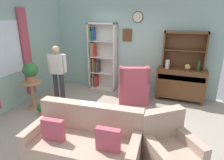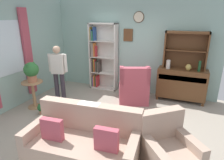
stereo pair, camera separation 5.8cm
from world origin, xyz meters
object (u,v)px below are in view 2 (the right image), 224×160
Objects in this scene: vase_tall at (168,64)px; vase_round at (188,67)px; bookshelf at (101,58)px; couch_floral at (84,143)px; sideboard_hutch at (186,45)px; potted_plant_large at (31,71)px; sideboard at (181,83)px; book_stack at (103,116)px; armchair_floral at (167,151)px; wingback_chair at (134,89)px; plant_stand at (33,92)px; coffee_table at (108,121)px; bottle_wine at (199,66)px; potted_plant_small at (41,108)px; person_reading at (58,70)px.

vase_tall reaches higher than vase_round.
bookshelf is 1.12× the size of couch_floral.
potted_plant_large is at bearing -150.04° from sideboard_hutch.
sideboard is 5.98× the size of book_stack.
armchair_floral is 2.14× the size of potted_plant_large.
potted_plant_large reaches higher than wingback_chair.
plant_stand is at bearing -153.51° from vase_round.
couch_floral is 0.74m from coffee_table.
coffee_table is (-1.21, -2.36, -0.16)m from sideboard.
bookshelf reaches higher than armchair_floral.
armchair_floral is at bearing -49.12° from bookshelf.
book_stack is (-1.70, -2.29, -0.60)m from bottle_wine.
plant_stand is (-1.02, -1.97, -0.57)m from bookshelf.
couch_floral reaches higher than armchair_floral.
sideboard is 1.62× the size of coffee_table.
sideboard is at bearing 28.59° from potted_plant_large.
sideboard_hutch is at bearing 64.01° from coffee_table.
sideboard is 1.20× the size of armchair_floral.
potted_plant_small is (-3.06, 0.64, -0.14)m from armchair_floral.
potted_plant_small is at bearing -29.84° from potted_plant_large.
sideboard_hutch is at bearing 0.55° from bookshelf.
armchair_floral is 1.51× the size of plant_stand.
bookshelf is 3.82m from armchair_floral.
vase_round reaches higher than sideboard.
vase_tall reaches higher than potted_plant_small.
armchair_floral is 3.61m from potted_plant_large.
vase_round is at bearing 86.35° from armchair_floral.
person_reading is at bearing 134.97° from couch_floral.
sideboard is 4.62× the size of bottle_wine.
plant_stand is (-2.18, 1.21, 0.13)m from couch_floral.
bottle_wine is at bearing -4.95° from vase_round.
coffee_table is at bearing 79.94° from couch_floral.
bookshelf is 7.46× the size of bottle_wine.
coffee_table is (-1.34, -2.30, -0.65)m from vase_round.
wingback_chair is at bearing 86.26° from book_stack.
vase_tall is 0.22× the size of armchair_floral.
person_reading is at bearing -155.70° from sideboard_hutch.
bookshelf is 2.00× the size of wingback_chair.
bottle_wine is 0.39× the size of plant_stand.
armchair_floral is (-0.43, -2.66, -0.77)m from bottle_wine.
plant_stand is (-3.51, -1.88, -0.07)m from sideboard.
wingback_chair is 2.69m from potted_plant_large.
potted_plant_large reaches higher than armchair_floral.
person_reading is (-0.62, -1.39, -0.11)m from bookshelf.
sideboard_hutch is at bearing 29.96° from potted_plant_large.
bookshelf is 2.43m from potted_plant_small.
couch_floral is 0.73m from book_stack.
sideboard_hutch is at bearing 62.15° from book_stack.
couch_floral reaches higher than coffee_table.
sideboard is 3.99m from plant_stand.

